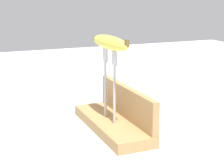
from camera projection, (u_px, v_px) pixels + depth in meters
ground_plane at (112, 129)px, 1.02m from camera, size 3.00×3.00×0.00m
wooden_board at (112, 124)px, 1.01m from camera, size 0.33×0.11×0.03m
board_backstop at (127, 102)px, 1.02m from camera, size 0.32×0.02×0.09m
fork_stand_center at (110, 79)px, 0.98m from camera, size 0.09×0.01×0.19m
banana_raised_center at (110, 43)px, 0.95m from camera, size 0.20×0.05×0.04m
fork_fallen_near at (131, 106)px, 1.21m from camera, size 0.15×0.12×0.01m
banana_chunk_near at (113, 87)px, 1.38m from camera, size 0.07×0.05×0.04m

